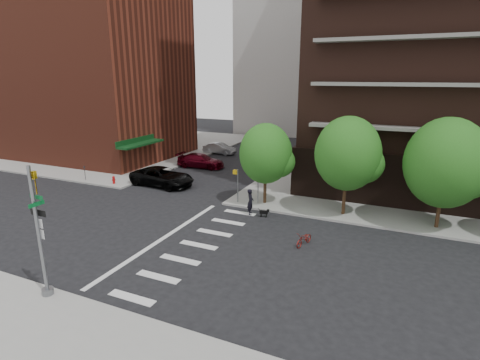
# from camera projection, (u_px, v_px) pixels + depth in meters

# --- Properties ---
(ground) EXTENTS (120.00, 120.00, 0.00)m
(ground) POSITION_uv_depth(u_px,v_px,m) (157.00, 237.00, 23.40)
(ground) COLOR black
(ground) RESTS_ON ground
(sidewalk_ne) EXTENTS (39.00, 33.00, 0.15)m
(sidewalk_ne) POSITION_uv_depth(u_px,v_px,m) (480.00, 180.00, 35.96)
(sidewalk_ne) COLOR gray
(sidewalk_ne) RESTS_ON ground
(sidewalk_nw) EXTENTS (31.00, 33.00, 0.15)m
(sidewalk_nw) POSITION_uv_depth(u_px,v_px,m) (115.00, 145.00, 53.69)
(sidewalk_nw) COLOR gray
(sidewalk_nw) RESTS_ON ground
(crosswalk) EXTENTS (3.85, 13.00, 0.01)m
(crosswalk) POSITION_uv_depth(u_px,v_px,m) (187.00, 243.00, 22.53)
(crosswalk) COLOR silver
(crosswalk) RESTS_ON ground
(midrise_nw) EXTENTS (21.40, 15.50, 20.00)m
(midrise_nw) POSITION_uv_depth(u_px,v_px,m) (92.00, 72.00, 45.16)
(midrise_nw) COLOR maroon
(midrise_nw) RESTS_ON sidewalk_nw
(tree_a) EXTENTS (4.00, 4.00, 5.90)m
(tree_a) POSITION_uv_depth(u_px,v_px,m) (266.00, 154.00, 28.21)
(tree_a) COLOR #301E11
(tree_a) RESTS_ON sidewalk_ne
(tree_b) EXTENTS (4.50, 4.50, 6.65)m
(tree_b) POSITION_uv_depth(u_px,v_px,m) (348.00, 154.00, 25.71)
(tree_b) COLOR #301E11
(tree_b) RESTS_ON sidewalk_ne
(tree_c) EXTENTS (5.00, 5.00, 6.80)m
(tree_c) POSITION_uv_depth(u_px,v_px,m) (446.00, 163.00, 23.37)
(tree_c) COLOR #301E11
(tree_c) RESTS_ON sidewalk_ne
(traffic_signal) EXTENTS (0.90, 0.75, 6.00)m
(traffic_signal) POSITION_uv_depth(u_px,v_px,m) (41.00, 243.00, 16.27)
(traffic_signal) COLOR slate
(traffic_signal) RESTS_ON sidewalk_s
(pedestrian_signal) EXTENTS (2.18, 0.67, 2.60)m
(pedestrian_signal) POSITION_uv_depth(u_px,v_px,m) (242.00, 181.00, 28.95)
(pedestrian_signal) COLOR slate
(pedestrian_signal) RESTS_ON sidewalk_ne
(fire_hydrant) EXTENTS (0.24, 0.24, 0.73)m
(fire_hydrant) POSITION_uv_depth(u_px,v_px,m) (114.00, 179.00, 34.24)
(fire_hydrant) COLOR #A50C0C
(fire_hydrant) RESTS_ON sidewalk_nw
(parking_meter) EXTENTS (0.10, 0.08, 1.32)m
(parking_meter) POSITION_uv_depth(u_px,v_px,m) (85.00, 171.00, 35.51)
(parking_meter) COLOR black
(parking_meter) RESTS_ON sidewalk_nw
(parked_car_black) EXTENTS (3.25, 6.25, 1.68)m
(parked_car_black) POSITION_uv_depth(u_px,v_px,m) (162.00, 177.00, 34.07)
(parked_car_black) COLOR black
(parked_car_black) RESTS_ON ground
(parked_car_maroon) EXTENTS (2.53, 5.39, 1.52)m
(parked_car_maroon) POSITION_uv_depth(u_px,v_px,m) (201.00, 161.00, 40.86)
(parked_car_maroon) COLOR #46040F
(parked_car_maroon) RESTS_ON ground
(parked_car_silver) EXTENTS (1.72, 4.36, 1.41)m
(parked_car_silver) POSITION_uv_depth(u_px,v_px,m) (220.00, 148.00, 48.02)
(parked_car_silver) COLOR #909497
(parked_car_silver) RESTS_ON ground
(scooter) EXTENTS (0.97, 1.66, 0.83)m
(scooter) POSITION_uv_depth(u_px,v_px,m) (304.00, 239.00, 22.09)
(scooter) COLOR maroon
(scooter) RESTS_ON ground
(dog_walker) EXTENTS (0.80, 0.64, 1.91)m
(dog_walker) POSITION_uv_depth(u_px,v_px,m) (250.00, 202.00, 26.91)
(dog_walker) COLOR black
(dog_walker) RESTS_ON ground
(dog) EXTENTS (0.70, 0.28, 0.59)m
(dog) POSITION_uv_depth(u_px,v_px,m) (264.00, 212.00, 26.55)
(dog) COLOR black
(dog) RESTS_ON ground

